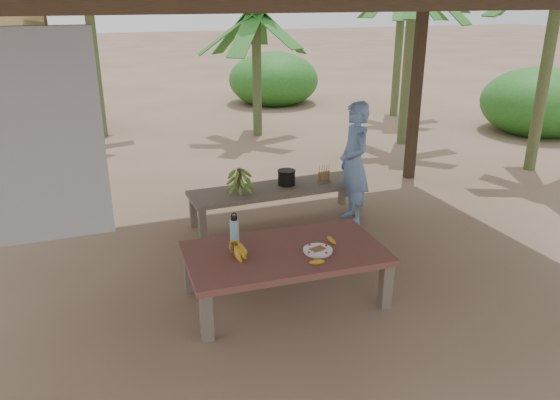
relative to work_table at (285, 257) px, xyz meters
name	(u,v)px	position (x,y,z in m)	size (l,w,h in m)	color
ground	(301,272)	(0.34, 0.42, -0.43)	(80.00, 80.00, 0.00)	brown
work_table	(285,257)	(0.00, 0.00, 0.00)	(1.85, 1.08, 0.50)	brown
bench	(278,191)	(0.60, 1.79, -0.04)	(2.21, 0.65, 0.45)	brown
ripe_banana_bunch	(233,250)	(-0.49, 0.03, 0.14)	(0.25, 0.21, 0.15)	gold
plate	(318,251)	(0.26, -0.14, 0.08)	(0.27, 0.27, 0.04)	white
loose_banana_front	(317,262)	(0.16, -0.35, 0.09)	(0.04, 0.16, 0.04)	gold
loose_banana_side	(332,240)	(0.47, 0.01, 0.09)	(0.04, 0.15, 0.04)	gold
water_flask	(234,231)	(-0.39, 0.31, 0.20)	(0.08, 0.08, 0.31)	#3C89BD
green_banana_stalk	(239,180)	(0.10, 1.78, 0.17)	(0.28, 0.28, 0.32)	#598C2D
cooking_pot	(287,178)	(0.74, 1.84, 0.11)	(0.21, 0.21, 0.18)	black
skewer_rack	(324,173)	(1.21, 1.75, 0.14)	(0.18, 0.08, 0.24)	#A57F47
woman	(354,163)	(1.47, 1.46, 0.32)	(0.55, 0.36, 1.51)	#678AC3
banana_plant_n	(256,25)	(1.80, 6.15, 1.70)	(1.80, 1.80, 2.61)	#596638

